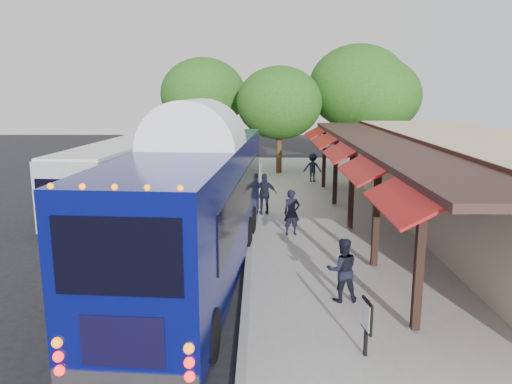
% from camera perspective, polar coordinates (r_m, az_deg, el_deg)
% --- Properties ---
extents(ground, '(90.00, 90.00, 0.00)m').
position_cam_1_polar(ground, '(15.06, -1.10, -9.12)').
color(ground, black).
rests_on(ground, ground).
extents(sidewalk, '(10.00, 40.00, 0.15)m').
position_cam_1_polar(sidewalk, '(19.38, 14.22, -4.46)').
color(sidewalk, '#9E9B93').
rests_on(sidewalk, ground).
extents(curb, '(0.20, 40.00, 0.16)m').
position_cam_1_polar(curb, '(18.83, -0.62, -4.57)').
color(curb, gray).
rests_on(curb, ground).
extents(station_shelter, '(8.15, 20.00, 3.60)m').
position_cam_1_polar(station_shelter, '(20.06, 23.90, 0.64)').
color(station_shelter, '#C6AD8A').
rests_on(station_shelter, ground).
extents(coach_bus, '(3.62, 12.76, 4.04)m').
position_cam_1_polar(coach_bus, '(14.45, -6.90, -1.10)').
color(coach_bus, '#070C59').
rests_on(coach_bus, ground).
extents(city_bus, '(3.51, 11.35, 3.00)m').
position_cam_1_polar(city_bus, '(23.37, -14.76, 2.24)').
color(city_bus, gray).
rests_on(city_bus, ground).
extents(ped_a, '(0.67, 0.51, 1.65)m').
position_cam_1_polar(ped_a, '(18.04, 4.11, -2.36)').
color(ped_a, black).
rests_on(ped_a, sidewalk).
extents(ped_b, '(0.83, 0.67, 1.62)m').
position_cam_1_polar(ped_b, '(12.68, 9.84, -8.75)').
color(ped_b, black).
rests_on(ped_b, sidewalk).
extents(ped_c, '(1.06, 0.52, 1.74)m').
position_cam_1_polar(ped_c, '(20.93, 1.00, -0.23)').
color(ped_c, black).
rests_on(ped_c, sidewalk).
extents(ped_d, '(1.11, 0.74, 1.60)m').
position_cam_1_polar(ped_d, '(28.57, 6.49, 2.78)').
color(ped_d, black).
rests_on(ped_d, sidewalk).
extents(sign_board, '(0.13, 0.54, 1.18)m').
position_cam_1_polar(sign_board, '(10.30, 12.53, -13.93)').
color(sign_board, black).
rests_on(sign_board, sidewalk).
extents(tree_left, '(5.27, 5.27, 6.75)m').
position_cam_1_polar(tree_left, '(31.15, 2.69, 10.14)').
color(tree_left, '#382314').
rests_on(tree_left, ground).
extents(tree_mid, '(6.38, 6.38, 8.17)m').
position_cam_1_polar(tree_mid, '(33.42, 11.58, 11.66)').
color(tree_mid, '#382314').
rests_on(tree_mid, ground).
extents(tree_right, '(5.73, 5.73, 7.34)m').
position_cam_1_polar(tree_right, '(33.17, 13.51, 10.61)').
color(tree_right, '#382314').
rests_on(tree_right, ground).
extents(tree_far, '(5.84, 5.84, 7.47)m').
position_cam_1_polar(tree_far, '(35.13, -6.05, 11.06)').
color(tree_far, '#382314').
rests_on(tree_far, ground).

